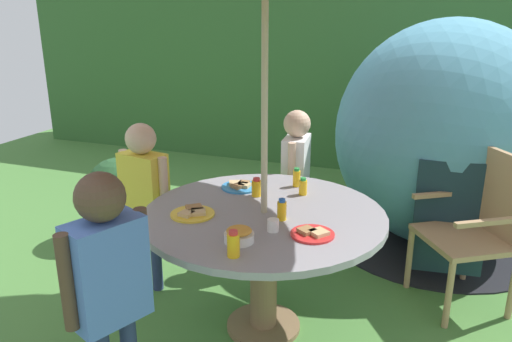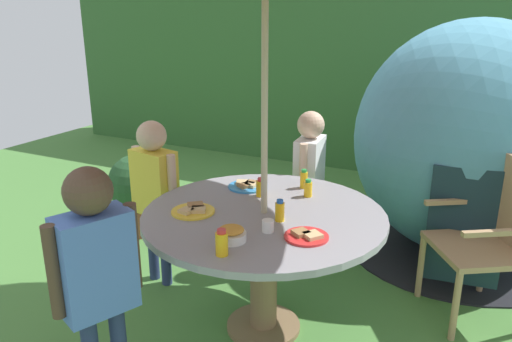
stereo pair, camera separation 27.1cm
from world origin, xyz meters
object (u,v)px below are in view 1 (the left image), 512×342
object	(u,v)px
child_in_yellow_shirt	(144,186)
juice_bottle_near_right	(297,178)
plate_mid_left	(193,213)
plate_front_edge	(313,233)
wooden_chair	(479,222)
potted_plant	(118,194)
juice_bottle_center_front	(256,188)
dome_tent	(444,136)
snack_bowl	(239,235)
child_in_white_shirt	(296,166)
plate_mid_right	(240,186)
garden_table	(264,234)
juice_bottle_far_right	(303,187)
child_in_blue_shirt	(108,272)
cup_near	(273,225)
juice_bottle_near_left	(282,210)
juice_bottle_far_left	(233,244)

from	to	relation	value
child_in_yellow_shirt	juice_bottle_near_right	world-z (taller)	child_in_yellow_shirt
plate_mid_left	plate_front_edge	distance (m)	0.69
wooden_chair	potted_plant	xyz separation A→B (m)	(-2.73, 0.03, -0.18)
child_in_yellow_shirt	juice_bottle_center_front	distance (m)	0.77
plate_mid_left	juice_bottle_center_front	size ratio (longest dim) A/B	2.11
dome_tent	juice_bottle_near_right	xyz separation A→B (m)	(-0.87, -1.17, -0.07)
snack_bowl	child_in_white_shirt	bearing A→B (deg)	94.09
child_in_yellow_shirt	juice_bottle_center_front	xyz separation A→B (m)	(0.76, 0.05, 0.07)
plate_mid_right	garden_table	bearing A→B (deg)	-49.81
plate_front_edge	juice_bottle_far_right	size ratio (longest dim) A/B	2.05
snack_bowl	plate_mid_left	distance (m)	0.43
dome_tent	juice_bottle_center_front	distance (m)	1.77
child_in_blue_shirt	cup_near	xyz separation A→B (m)	(0.51, 0.68, 0.01)
plate_mid_left	cup_near	xyz separation A→B (m)	(0.48, -0.05, 0.02)
plate_mid_right	juice_bottle_center_front	distance (m)	0.18
child_in_blue_shirt	juice_bottle_far_right	xyz separation A→B (m)	(0.51, 1.25, 0.02)
juice_bottle_near_left	juice_bottle_far_left	xyz separation A→B (m)	(-0.08, -0.48, 0.00)
juice_bottle_near_right	dome_tent	bearing A→B (deg)	53.25
potted_plant	cup_near	bearing A→B (deg)	-30.74
child_in_yellow_shirt	juice_bottle_near_left	world-z (taller)	child_in_yellow_shirt
child_in_white_shirt	child_in_blue_shirt	bearing A→B (deg)	-14.18
dome_tent	plate_mid_left	distance (m)	2.23
wooden_chair	cup_near	bearing A→B (deg)	-79.76
juice_bottle_near_left	juice_bottle_near_right	distance (m)	0.55
plate_mid_right	plate_mid_left	bearing A→B (deg)	-99.25
plate_mid_right	juice_bottle_far_left	size ratio (longest dim) A/B	1.89
dome_tent	plate_mid_left	size ratio (longest dim) A/B	7.92
plate_front_edge	juice_bottle_far_left	world-z (taller)	juice_bottle_far_left
garden_table	cup_near	xyz separation A→B (m)	(0.13, -0.22, 0.17)
plate_mid_right	cup_near	distance (m)	0.68
garden_table	potted_plant	distance (m)	1.76
juice_bottle_far_right	cup_near	size ratio (longest dim) A/B	1.71
child_in_white_shirt	juice_bottle_far_right	world-z (taller)	child_in_white_shirt
dome_tent	potted_plant	size ratio (longest dim) A/B	2.81
child_in_white_shirt	child_in_yellow_shirt	distance (m)	1.12
garden_table	juice_bottle_near_left	distance (m)	0.24
juice_bottle_near_left	juice_bottle_center_front	world-z (taller)	juice_bottle_near_left
child_in_white_shirt	plate_front_edge	distance (m)	1.23
wooden_chair	dome_tent	xyz separation A→B (m)	(-0.25, 0.89, 0.32)
potted_plant	dome_tent	bearing A→B (deg)	19.27
dome_tent	child_in_yellow_shirt	distance (m)	2.35
plate_front_edge	dome_tent	bearing A→B (deg)	72.14
wooden_chair	plate_mid_left	distance (m)	1.80
garden_table	plate_mid_left	distance (m)	0.42
potted_plant	snack_bowl	world-z (taller)	snack_bowl
snack_bowl	garden_table	bearing A→B (deg)	91.59
plate_front_edge	potted_plant	bearing A→B (deg)	152.53
wooden_chair	snack_bowl	distance (m)	1.65
plate_front_edge	juice_bottle_near_right	bearing A→B (deg)	112.27
juice_bottle_far_right	plate_mid_left	bearing A→B (deg)	-133.20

